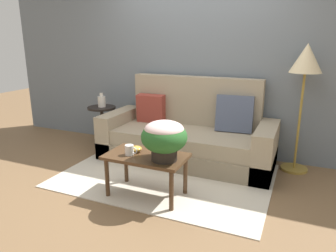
# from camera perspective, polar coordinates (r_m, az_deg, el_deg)

# --- Properties ---
(ground_plane) EXTENTS (14.00, 14.00, 0.00)m
(ground_plane) POSITION_cam_1_polar(r_m,az_deg,el_deg) (3.69, -1.31, -9.93)
(ground_plane) COLOR brown
(wall_back) EXTENTS (6.40, 0.12, 2.66)m
(wall_back) POSITION_cam_1_polar(r_m,az_deg,el_deg) (4.50, 5.41, 12.20)
(wall_back) COLOR slate
(wall_back) RESTS_ON ground
(area_rug) EXTENTS (2.43, 1.72, 0.01)m
(area_rug) POSITION_cam_1_polar(r_m,az_deg,el_deg) (3.82, -0.31, -8.93)
(area_rug) COLOR beige
(area_rug) RESTS_ON ground
(couch) EXTENTS (2.27, 0.90, 1.09)m
(couch) POSITION_cam_1_polar(r_m,az_deg,el_deg) (4.22, 3.64, -1.91)
(couch) COLOR gray
(couch) RESTS_ON ground
(coffee_table) EXTENTS (0.82, 0.48, 0.45)m
(coffee_table) POSITION_cam_1_polar(r_m,az_deg,el_deg) (3.23, -3.97, -6.32)
(coffee_table) COLOR #442D1B
(coffee_table) RESTS_ON ground
(side_table) EXTENTS (0.42, 0.42, 0.61)m
(side_table) POSITION_cam_1_polar(r_m,az_deg,el_deg) (4.86, -11.88, 1.27)
(side_table) COLOR black
(side_table) RESTS_ON ground
(floor_lamp) EXTENTS (0.37, 0.37, 1.54)m
(floor_lamp) POSITION_cam_1_polar(r_m,az_deg,el_deg) (4.00, 23.73, 9.75)
(floor_lamp) COLOR olive
(floor_lamp) RESTS_ON ground
(potted_plant) EXTENTS (0.45, 0.45, 0.39)m
(potted_plant) POSITION_cam_1_polar(r_m,az_deg,el_deg) (2.99, -0.69, -1.95)
(potted_plant) COLOR black
(potted_plant) RESTS_ON coffee_table
(coffee_mug) EXTENTS (0.14, 0.09, 0.10)m
(coffee_mug) POSITION_cam_1_polar(r_m,az_deg,el_deg) (3.21, -6.98, -4.35)
(coffee_mug) COLOR white
(coffee_mug) RESTS_ON coffee_table
(snack_bowl) EXTENTS (0.12, 0.12, 0.06)m
(snack_bowl) POSITION_cam_1_polar(r_m,az_deg,el_deg) (3.28, -5.83, -4.15)
(snack_bowl) COLOR gold
(snack_bowl) RESTS_ON coffee_table
(table_vase) EXTENTS (0.11, 0.11, 0.21)m
(table_vase) POSITION_cam_1_polar(r_m,az_deg,el_deg) (4.79, -11.96, 4.44)
(table_vase) COLOR silver
(table_vase) RESTS_ON side_table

